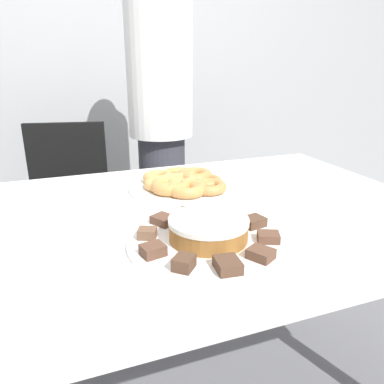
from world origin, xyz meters
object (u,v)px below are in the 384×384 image
(office_chair_left, at_px, (69,219))
(frosted_cake, at_px, (207,229))
(plate_donuts, at_px, (181,188))
(plate_cake, at_px, (207,241))
(person_standing, at_px, (161,124))

(office_chair_left, relative_size, frosted_cake, 4.49)
(plate_donuts, height_order, frosted_cake, frosted_cake)
(plate_cake, bearing_deg, person_standing, 79.64)
(plate_donuts, xyz_separation_m, frosted_cake, (-0.07, -0.40, 0.03))
(plate_cake, bearing_deg, plate_donuts, 79.78)
(person_standing, bearing_deg, plate_cake, -100.36)
(office_chair_left, height_order, plate_donuts, office_chair_left)
(office_chair_left, distance_m, frosted_cake, 1.19)
(person_standing, xyz_separation_m, plate_cake, (-0.20, -1.08, -0.11))
(plate_cake, bearing_deg, frosted_cake, -75.96)
(office_chair_left, xyz_separation_m, frosted_cake, (0.30, -1.09, 0.37))
(office_chair_left, xyz_separation_m, plate_donuts, (0.37, -0.69, 0.34))
(plate_donuts, bearing_deg, frosted_cake, -100.22)
(plate_cake, height_order, plate_donuts, same)
(plate_donuts, distance_m, frosted_cake, 0.41)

